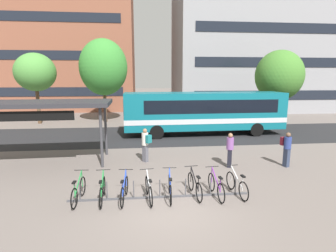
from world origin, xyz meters
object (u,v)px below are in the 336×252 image
(transit_shelter, at_px, (36,106))
(commuter_red_pack_1, at_px, (230,147))
(parked_bicycle_green_1, at_px, (102,191))
(parked_bicycle_blue_2, at_px, (124,190))
(street_tree_1, at_px, (279,76))
(street_tree_2, at_px, (35,72))
(parked_bicycle_white_7, at_px, (237,185))
(parked_bicycle_black_5, at_px, (195,186))
(commuter_teal_pack_2, at_px, (146,143))
(parked_bicycle_green_0, at_px, (79,191))
(commuter_maroon_pack_0, at_px, (287,147))
(parked_bicycle_purple_6, at_px, (216,187))
(city_bus, at_px, (203,111))
(street_tree_0, at_px, (103,67))
(parked_bicycle_silver_3, at_px, (149,190))
(parked_bicycle_blue_4, at_px, (170,188))

(transit_shelter, distance_m, commuter_red_pack_1, 9.73)
(parked_bicycle_green_1, distance_m, parked_bicycle_blue_2, 0.77)
(street_tree_1, relative_size, street_tree_2, 1.03)
(parked_bicycle_white_7, bearing_deg, parked_bicycle_blue_2, 83.65)
(parked_bicycle_black_5, bearing_deg, commuter_teal_pack_2, 16.39)
(commuter_red_pack_1, bearing_deg, parked_bicycle_green_0, -47.90)
(commuter_maroon_pack_0, xyz_separation_m, street_tree_1, (5.38, 11.20, 3.49))
(parked_bicycle_blue_2, xyz_separation_m, parked_bicycle_purple_6, (3.32, -0.00, 0.00))
(city_bus, height_order, street_tree_2, street_tree_2)
(parked_bicycle_white_7, height_order, street_tree_0, street_tree_0)
(parked_bicycle_white_7, xyz_separation_m, transit_shelter, (-8.66, 4.55, 2.57))
(parked_bicycle_silver_3, height_order, commuter_teal_pack_2, commuter_teal_pack_2)
(parked_bicycle_purple_6, distance_m, parked_bicycle_white_7, 0.82)
(parked_bicycle_blue_2, height_order, parked_bicycle_blue_4, same)
(commuter_maroon_pack_0, bearing_deg, parked_bicycle_white_7, -69.11)
(parked_bicycle_blue_4, height_order, commuter_teal_pack_2, commuter_teal_pack_2)
(parked_bicycle_blue_4, bearing_deg, parked_bicycle_green_0, 92.28)
(commuter_teal_pack_2, relative_size, street_tree_1, 0.26)
(parked_bicycle_white_7, bearing_deg, commuter_teal_pack_2, 30.64)
(parked_bicycle_black_5, distance_m, street_tree_0, 18.62)
(parked_bicycle_green_1, height_order, street_tree_1, street_tree_1)
(commuter_red_pack_1, bearing_deg, parked_bicycle_purple_6, -9.48)
(commuter_maroon_pack_0, relative_size, commuter_teal_pack_2, 0.98)
(transit_shelter, relative_size, street_tree_2, 1.12)
(street_tree_0, distance_m, street_tree_2, 6.16)
(transit_shelter, xyz_separation_m, street_tree_0, (1.61, 12.63, 2.31))
(transit_shelter, height_order, street_tree_1, street_tree_1)
(commuter_red_pack_1, bearing_deg, street_tree_0, -134.04)
(parked_bicycle_black_5, xyz_separation_m, street_tree_0, (-5.47, 17.12, 4.88))
(street_tree_0, bearing_deg, parked_bicycle_silver_3, -77.67)
(parked_bicycle_green_0, bearing_deg, commuter_red_pack_1, -61.78)
(parked_bicycle_black_5, xyz_separation_m, commuter_maroon_pack_0, (5.10, 2.77, 0.61))
(city_bus, height_order, parked_bicycle_white_7, city_bus)
(commuter_teal_pack_2, xyz_separation_m, street_tree_2, (-9.87, 12.59, 3.76))
(parked_bicycle_blue_2, distance_m, street_tree_0, 18.16)
(parked_bicycle_silver_3, height_order, parked_bicycle_black_5, same)
(parked_bicycle_silver_3, distance_m, commuter_teal_pack_2, 4.38)
(commuter_teal_pack_2, bearing_deg, parked_bicycle_white_7, 173.67)
(parked_bicycle_blue_2, relative_size, commuter_teal_pack_2, 0.98)
(parked_bicycle_green_0, height_order, parked_bicycle_black_5, same)
(parked_bicycle_white_7, distance_m, street_tree_1, 17.12)
(commuter_red_pack_1, xyz_separation_m, commuter_teal_pack_2, (-4.05, 1.19, 0.03))
(street_tree_1, bearing_deg, parked_bicycle_blue_4, -129.00)
(street_tree_0, relative_size, street_tree_1, 1.18)
(parked_bicycle_blue_4, height_order, transit_shelter, transit_shelter)
(parked_bicycle_black_5, bearing_deg, commuter_red_pack_1, -44.03)
(commuter_maroon_pack_0, height_order, commuter_teal_pack_2, commuter_teal_pack_2)
(parked_bicycle_blue_2, distance_m, street_tree_2, 19.66)
(street_tree_1, bearing_deg, commuter_red_pack_1, -126.58)
(commuter_maroon_pack_0, distance_m, street_tree_0, 18.32)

